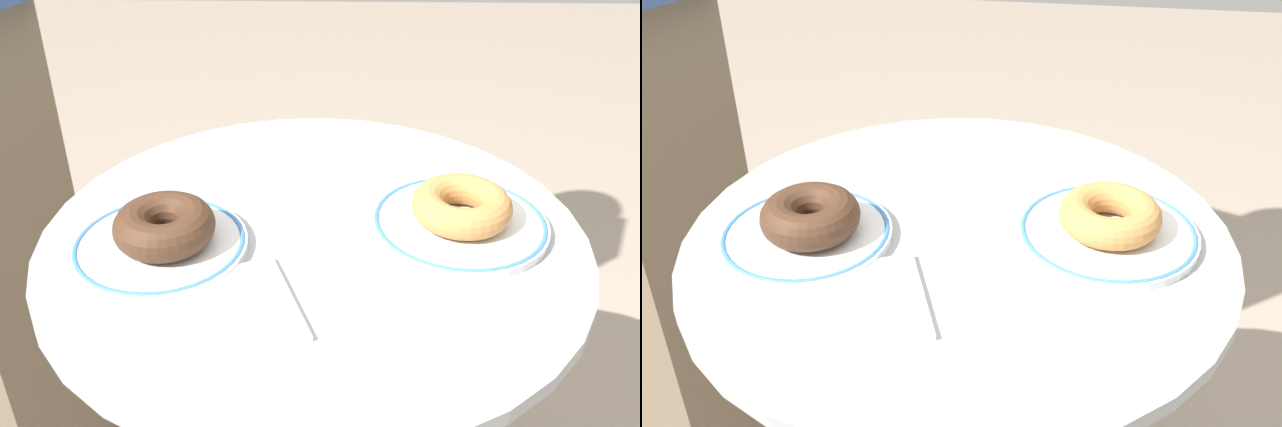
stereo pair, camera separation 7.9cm
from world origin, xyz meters
TOP-DOWN VIEW (x-y plane):
  - cafe_table at (0.00, 0.00)m, footprint 0.63×0.63m
  - plate_left at (-0.17, -0.03)m, footprint 0.20×0.20m
  - plate_right at (0.17, 0.02)m, footprint 0.21×0.21m
  - donut_chocolate at (-0.16, -0.04)m, footprint 0.15×0.15m
  - donut_old_fashioned at (0.17, 0.02)m, footprint 0.16×0.16m
  - paper_napkin at (-0.07, -0.14)m, footprint 0.16×0.17m

SIDE VIEW (x-z plane):
  - cafe_table at x=0.00m, z-range 0.14..0.89m
  - paper_napkin at x=-0.07m, z-range 0.75..0.75m
  - plate_left at x=-0.17m, z-range 0.75..0.76m
  - plate_right at x=0.17m, z-range 0.75..0.76m
  - donut_old_fashioned at x=0.17m, z-range 0.76..0.80m
  - donut_chocolate at x=-0.16m, z-range 0.76..0.80m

